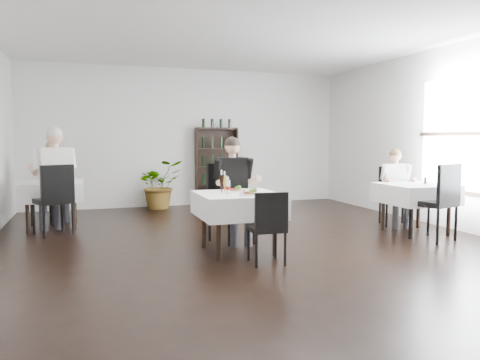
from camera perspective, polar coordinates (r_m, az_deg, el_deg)
name	(u,v)px	position (r m, az deg, el deg)	size (l,w,h in m)	color
room_shell	(260,136)	(6.09, 2.46, 5.33)	(9.00, 9.00, 9.00)	black
window_right	(473,137)	(8.01, 26.52, 4.73)	(0.06, 2.30, 1.85)	white
wine_shelf	(217,167)	(10.40, -2.88, 1.59)	(0.90, 0.28, 1.75)	black
main_table	(238,205)	(6.05, -0.23, -3.01)	(1.03, 1.03, 0.77)	black
left_table	(52,191)	(8.25, -21.96, -1.23)	(0.98, 0.98, 0.77)	black
right_table	(416,194)	(7.76, 20.62, -1.56)	(0.98, 0.98, 0.77)	black
potted_tree	(160,184)	(10.00, -9.78, -0.53)	(0.92, 0.80, 1.03)	#26591E
main_chair_far	(227,196)	(6.74, -1.56, -2.02)	(0.67, 0.67, 1.12)	black
main_chair_near	(268,223)	(5.45, 3.49, -5.28)	(0.42, 0.42, 0.86)	black
left_chair_far	(57,188)	(8.93, -21.43, -0.97)	(0.60, 0.60, 1.03)	black
left_chair_near	(55,195)	(7.61, -21.66, -1.73)	(0.65, 0.66, 1.08)	black
right_chair_far	(394,192)	(8.43, 18.24, -1.36)	(0.58, 0.58, 0.99)	black
right_chair_near	(440,197)	(7.27, 23.16, -1.94)	(0.63, 0.63, 1.12)	black
diner_main	(234,182)	(6.57, -0.74, -0.20)	(0.57, 0.57, 1.50)	#403F47
diner_left_far	(54,175)	(8.89, -21.71, 0.63)	(0.63, 0.67, 1.45)	#403F47
diner_left_near	(54,172)	(7.72, -21.69, 0.90)	(0.69, 0.74, 1.65)	#403F47
diner_right_far	(396,181)	(8.27, 18.49, -0.17)	(0.55, 0.58, 1.30)	#403F47
plate_far	(236,190)	(6.19, -0.47, -1.27)	(0.32, 0.32, 0.08)	white
plate_near	(251,194)	(5.81, 1.35, -1.66)	(0.36, 0.36, 0.09)	white
pilsner_dark	(222,184)	(5.94, -2.26, -0.50)	(0.07, 0.07, 0.30)	black
pilsner_lager	(225,184)	(6.04, -1.89, -0.49)	(0.07, 0.07, 0.28)	gold
coke_bottle	(228,187)	(5.94, -1.46, -0.86)	(0.06, 0.06, 0.22)	silver
napkin_cutlery	(260,194)	(5.86, 2.42, -1.74)	(0.19, 0.19, 0.02)	black
pepper_mill	(425,181)	(7.82, 21.65, -0.06)	(0.04, 0.04, 0.10)	black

